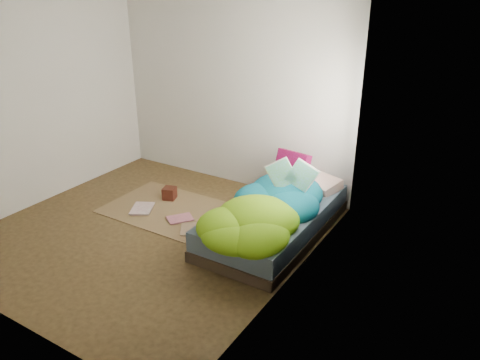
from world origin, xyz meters
The scene contains 12 objects.
ground centered at (0.00, 0.00, 0.00)m, with size 3.50×3.50×0.00m, color #3C2D17.
room_walls centered at (0.01, 0.01, 1.63)m, with size 3.54×3.54×2.62m.
bed centered at (1.22, 0.72, 0.17)m, with size 1.00×2.00×0.34m.
duvet centered at (1.22, 0.50, 0.51)m, with size 0.96×1.84×0.34m, color navy, non-canonical shape.
rug centered at (-0.15, 0.55, 0.01)m, with size 1.60×1.10×0.01m, color brown.
pillow_floral centered at (1.42, 1.46, 0.40)m, with size 0.52×0.32×0.12m, color white.
pillow_magenta centered at (1.10, 1.37, 0.55)m, with size 0.42×0.13×0.42m, color #540521.
open_book centered at (1.36, 0.81, 0.82)m, with size 0.47×0.10×0.28m, color green, non-canonical shape.
wooden_box centered at (-0.36, 0.79, 0.09)m, with size 0.16×0.16×0.16m, color #34190B.
floor_book_a centered at (-0.56, 0.30, 0.03)m, with size 0.25×0.34×0.03m, color silver.
floor_book_b centered at (0.03, 0.46, 0.03)m, with size 0.22×0.29×0.03m, color pink.
floor_book_c centered at (0.29, 0.20, 0.02)m, with size 0.21×0.29×0.02m, color tan.
Camera 1 is at (3.32, -3.44, 2.67)m, focal length 35.00 mm.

